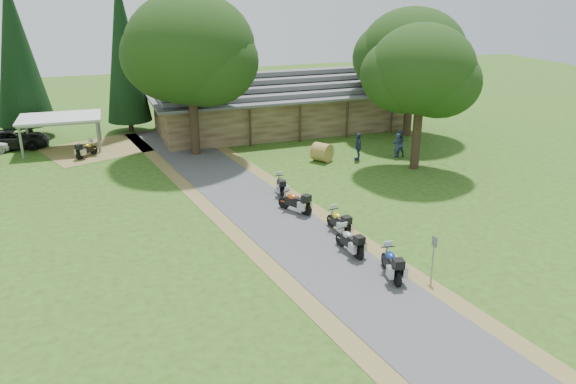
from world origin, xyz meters
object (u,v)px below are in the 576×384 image
object	(u,v)px
motorcycle_row_d	(295,201)
motorcycle_row_a	(392,262)
carport	(62,133)
motorcycle_row_b	(350,240)
motorcycle_row_e	(281,184)
motorcycle_row_c	(339,221)
lodge	(281,100)
car_dark_suv	(13,134)
hay_bale	(322,152)
motorcycle_carport_a	(86,149)

from	to	relation	value
motorcycle_row_d	motorcycle_row_a	bearing A→B (deg)	158.20
carport	motorcycle_row_b	size ratio (longest dim) A/B	3.03
motorcycle_row_b	motorcycle_row_e	size ratio (longest dim) A/B	1.09
motorcycle_row_c	lodge	bearing A→B (deg)	-16.59
car_dark_suv	motorcycle_row_c	bearing A→B (deg)	-136.89
lodge	car_dark_suv	bearing A→B (deg)	176.70
car_dark_suv	hay_bale	bearing A→B (deg)	-111.64
motorcycle_row_d	car_dark_suv	bearing A→B (deg)	8.05
carport	motorcycle_row_c	world-z (taller)	carport
motorcycle_row_b	motorcycle_row_e	bearing A→B (deg)	-4.81
lodge	motorcycle_carport_a	size ratio (longest dim) A/B	11.82
motorcycle_row_a	motorcycle_row_e	world-z (taller)	motorcycle_row_a
car_dark_suv	motorcycle_row_e	distance (m)	22.24
motorcycle_row_a	motorcycle_row_d	size ratio (longest dim) A/B	1.04
lodge	motorcycle_row_b	xyz separation A→B (m)	(-4.77, -23.05, -1.80)
carport	motorcycle_row_d	size ratio (longest dim) A/B	2.96
carport	motorcycle_row_e	xyz separation A→B (m)	(12.06, -14.31, -0.65)
carport	motorcycle_row_b	world-z (taller)	carport
motorcycle_row_c	motorcycle_carport_a	world-z (taller)	motorcycle_row_c
motorcycle_row_c	motorcycle_row_e	bearing A→B (deg)	3.34
motorcycle_row_b	motorcycle_row_c	xyz separation A→B (m)	(0.47, 2.20, 0.00)
motorcycle_row_c	motorcycle_carport_a	size ratio (longest dim) A/B	1.05
motorcycle_row_d	hay_bale	world-z (taller)	motorcycle_row_d
lodge	motorcycle_row_d	size ratio (longest dim) A/B	11.05
carport	motorcycle_row_b	distance (m)	25.85
lodge	motorcycle_row_a	distance (m)	26.06
hay_bale	motorcycle_row_a	bearing A→B (deg)	-103.10
motorcycle_row_d	motorcycle_row_c	bearing A→B (deg)	167.91
carport	motorcycle_row_c	size ratio (longest dim) A/B	3.02
motorcycle_carport_a	motorcycle_row_e	bearing A→B (deg)	-94.29
carport	lodge	bearing A→B (deg)	4.44
carport	hay_bale	distance (m)	19.25
motorcycle_carport_a	hay_bale	bearing A→B (deg)	-69.56
motorcycle_carport_a	motorcycle_row_b	bearing A→B (deg)	-107.60
motorcycle_row_a	motorcycle_row_d	world-z (taller)	motorcycle_row_a
car_dark_suv	motorcycle_carport_a	xyz separation A→B (m)	(5.04, -4.25, -0.43)
motorcycle_row_b	motorcycle_row_d	bearing A→B (deg)	-1.05
lodge	motorcycle_row_d	distance (m)	18.55
motorcycle_carport_a	hay_bale	size ratio (longest dim) A/B	1.42
motorcycle_row_c	motorcycle_row_e	size ratio (longest dim) A/B	1.09
motorcycle_row_c	motorcycle_row_e	distance (m)	6.19
lodge	carport	world-z (taller)	lodge
car_dark_suv	motorcycle_carport_a	distance (m)	6.60
motorcycle_row_a	motorcycle_carport_a	bearing A→B (deg)	38.32
lodge	car_dark_suv	xyz separation A→B (m)	(-20.71, 1.20, -1.40)
motorcycle_row_a	motorcycle_row_b	distance (m)	2.70
lodge	hay_bale	world-z (taller)	lodge
car_dark_suv	motorcycle_row_d	xyz separation A→B (m)	(15.31, -18.85, -0.39)
motorcycle_row_a	motorcycle_row_d	distance (m)	8.12
hay_bale	motorcycle_row_d	bearing A→B (deg)	-122.19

